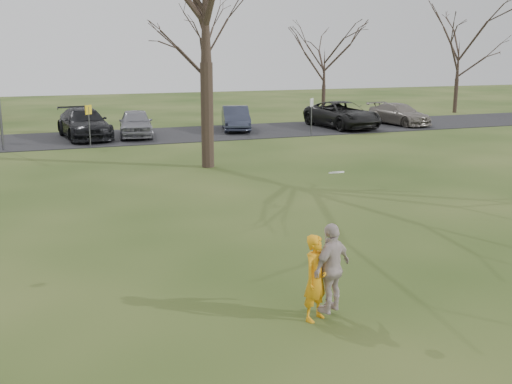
% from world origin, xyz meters
% --- Properties ---
extents(ground, '(120.00, 120.00, 0.00)m').
position_xyz_m(ground, '(0.00, 0.00, 0.00)').
color(ground, '#1E380F').
rests_on(ground, ground).
extents(parking_strip, '(62.00, 6.50, 0.04)m').
position_xyz_m(parking_strip, '(0.00, 25.00, 0.02)').
color(parking_strip, black).
rests_on(parking_strip, ground).
extents(player_defender, '(0.68, 0.60, 1.56)m').
position_xyz_m(player_defender, '(-0.25, 0.32, 0.78)').
color(player_defender, orange).
rests_on(player_defender, ground).
extents(car_3, '(2.79, 5.64, 1.58)m').
position_xyz_m(car_3, '(-1.98, 25.19, 0.83)').
color(car_3, black).
rests_on(car_3, parking_strip).
extents(car_4, '(2.37, 4.57, 1.48)m').
position_xyz_m(car_4, '(0.72, 24.83, 0.78)').
color(car_4, gray).
rests_on(car_4, parking_strip).
extents(car_5, '(2.50, 4.50, 1.41)m').
position_xyz_m(car_5, '(6.74, 25.55, 0.74)').
color(car_5, '#2B3041').
rests_on(car_5, parking_strip).
extents(car_6, '(3.14, 5.91, 1.58)m').
position_xyz_m(car_6, '(13.28, 24.46, 0.83)').
color(car_6, black).
rests_on(car_6, parking_strip).
extents(car_7, '(2.70, 4.86, 1.33)m').
position_xyz_m(car_7, '(17.43, 24.58, 0.71)').
color(car_7, gray).
rests_on(car_7, parking_strip).
extents(catching_play, '(1.03, 0.79, 2.52)m').
position_xyz_m(catching_play, '(0.06, 0.33, 0.93)').
color(catching_play, beige).
rests_on(catching_play, ground).
extents(sign_yellow, '(0.35, 0.35, 2.08)m').
position_xyz_m(sign_yellow, '(-2.00, 22.00, 1.45)').
color(sign_yellow, '#47474C').
rests_on(sign_yellow, ground).
extents(sign_white, '(0.35, 0.35, 2.08)m').
position_xyz_m(sign_white, '(10.00, 22.00, 1.45)').
color(sign_white, '#47474C').
rests_on(sign_white, ground).
extents(small_tree_row, '(55.00, 5.90, 8.50)m').
position_xyz_m(small_tree_row, '(4.38, 30.06, 3.89)').
color(small_tree_row, '#352821').
rests_on(small_tree_row, ground).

